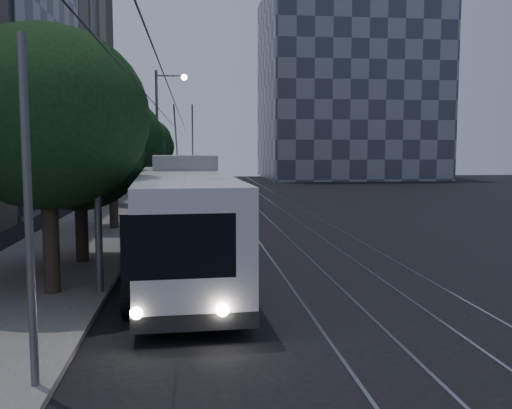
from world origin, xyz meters
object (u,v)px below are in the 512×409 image
(trolleybus, at_px, (184,223))
(streetlamp_far, at_px, (163,123))
(car_white_a, at_px, (178,207))
(car_white_b, at_px, (168,198))
(car_white_c, at_px, (191,187))
(pickup_silver, at_px, (188,211))
(streetlamp_near, at_px, (110,67))
(car_white_d, at_px, (177,186))

(trolleybus, height_order, streetlamp_far, streetlamp_far)
(trolleybus, relative_size, car_white_a, 3.57)
(car_white_b, height_order, car_white_c, car_white_c)
(pickup_silver, xyz_separation_m, streetlamp_near, (-1.91, -14.79, 5.61))
(car_white_a, relative_size, car_white_d, 0.81)
(trolleybus, bearing_deg, streetlamp_near, -134.78)
(car_white_b, relative_size, streetlamp_near, 0.42)
(car_white_c, height_order, car_white_d, car_white_c)
(car_white_a, xyz_separation_m, car_white_d, (-0.46, 15.28, 0.15))
(pickup_silver, bearing_deg, streetlamp_far, 118.42)
(car_white_a, xyz_separation_m, car_white_c, (0.79, 14.70, 0.16))
(car_white_d, bearing_deg, streetlamp_far, -99.97)
(car_white_a, xyz_separation_m, streetlamp_near, (-1.29, -18.03, 5.70))
(pickup_silver, relative_size, streetlamp_far, 0.52)
(streetlamp_far, bearing_deg, trolleybus, -85.79)
(pickup_silver, distance_m, car_white_d, 18.55)
(car_white_d, bearing_deg, car_white_a, -89.66)
(car_white_b, xyz_separation_m, car_white_d, (0.35, 9.91, 0.13))
(car_white_d, relative_size, streetlamp_near, 0.43)
(trolleybus, relative_size, pickup_silver, 2.54)
(car_white_b, bearing_deg, pickup_silver, -66.17)
(streetlamp_far, bearing_deg, car_white_a, -82.42)
(pickup_silver, relative_size, streetlamp_near, 0.48)
(car_white_a, bearing_deg, car_white_d, 73.44)
(streetlamp_near, bearing_deg, car_white_c, 86.37)
(car_white_c, bearing_deg, trolleybus, -115.12)
(trolleybus, distance_m, car_white_b, 21.37)
(car_white_b, height_order, car_white_d, car_white_d)
(streetlamp_near, distance_m, streetlamp_far, 27.77)
(pickup_silver, height_order, car_white_b, pickup_silver)
(car_white_a, distance_m, car_white_b, 5.43)
(car_white_b, xyz_separation_m, car_white_c, (1.60, 9.33, 0.14))
(trolleybus, relative_size, car_white_c, 2.75)
(pickup_silver, height_order, streetlamp_near, streetlamp_near)
(trolleybus, bearing_deg, car_white_d, 88.91)
(trolleybus, distance_m, car_white_c, 30.64)
(streetlamp_near, bearing_deg, car_white_d, 88.58)
(streetlamp_far, bearing_deg, pickup_silver, -81.60)
(car_white_d, height_order, streetlamp_near, streetlamp_near)
(car_white_a, xyz_separation_m, car_white_b, (-0.81, 5.37, 0.02))
(streetlamp_far, bearing_deg, car_white_d, 81.43)
(car_white_a, height_order, streetlamp_near, streetlamp_near)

